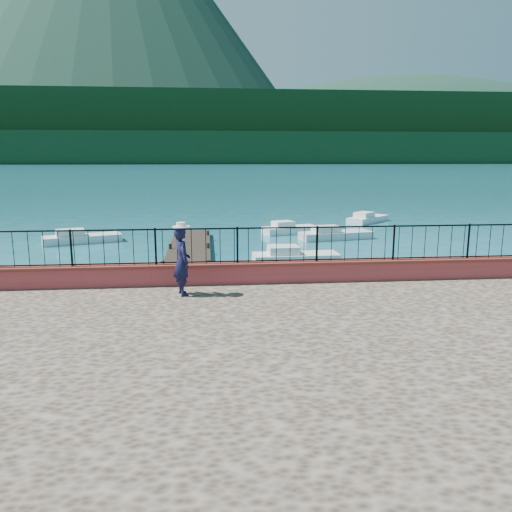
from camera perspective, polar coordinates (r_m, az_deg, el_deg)
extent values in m
plane|color=#19596B|center=(10.77, 0.83, -14.23)|extent=(2000.00, 2000.00, 0.00)
cube|color=#A83D43|center=(13.77, -0.87, -1.92)|extent=(28.00, 0.46, 0.58)
cube|color=black|center=(13.61, -0.88, 1.22)|extent=(27.00, 0.05, 0.95)
cube|color=#2D231C|center=(22.14, -7.80, -0.47)|extent=(2.00, 16.00, 0.30)
cube|color=black|center=(309.68, -5.50, 12.15)|extent=(900.00, 60.00, 18.00)
cube|color=black|center=(370.06, -5.57, 14.03)|extent=(900.00, 120.00, 44.00)
cone|color=#142D23|center=(743.03, -16.21, 25.42)|extent=(560.00, 560.00, 380.00)
ellipsoid|color=#142D23|center=(611.07, 15.90, 10.53)|extent=(448.00, 384.00, 180.00)
imported|color=black|center=(12.61, -8.45, -0.61)|extent=(0.58, 0.73, 1.73)
cylinder|color=white|center=(12.45, -8.57, 3.56)|extent=(0.44, 0.44, 0.12)
cube|color=silver|center=(22.06, 4.57, 0.23)|extent=(3.80, 1.44, 0.80)
cube|color=silver|center=(28.70, 9.12, 2.71)|extent=(4.29, 2.03, 0.80)
cube|color=silver|center=(28.73, -19.25, 2.23)|extent=(4.26, 2.60, 0.80)
cube|color=silver|center=(30.49, 3.97, 3.34)|extent=(3.58, 2.20, 0.80)
cube|color=silver|center=(36.42, 12.68, 4.40)|extent=(3.64, 3.48, 0.80)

